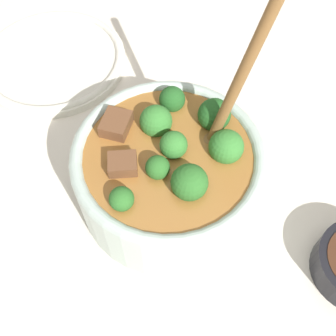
# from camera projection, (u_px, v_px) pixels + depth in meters

# --- Properties ---
(ground_plane) EXTENTS (4.00, 4.00, 0.00)m
(ground_plane) POSITION_uv_depth(u_px,v_px,m) (168.00, 193.00, 0.55)
(ground_plane) COLOR silver
(stew_bowl) EXTENTS (0.22, 0.22, 0.28)m
(stew_bowl) POSITION_uv_depth(u_px,v_px,m) (169.00, 170.00, 0.50)
(stew_bowl) COLOR #B2C6BC
(stew_bowl) RESTS_ON ground_plane
(empty_plate) EXTENTS (0.23, 0.23, 0.02)m
(empty_plate) POSITION_uv_depth(u_px,v_px,m) (53.00, 60.00, 0.67)
(empty_plate) COLOR silver
(empty_plate) RESTS_ON ground_plane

